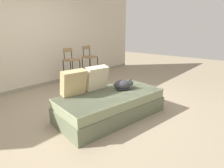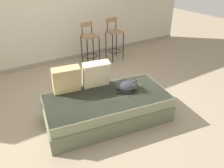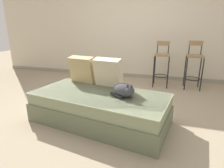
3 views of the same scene
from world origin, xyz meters
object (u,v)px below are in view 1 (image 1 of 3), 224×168
at_px(cat, 123,84).
at_px(bar_stool_by_doorway, 90,62).
at_px(couch, 111,105).
at_px(throw_pillow_corner, 73,83).
at_px(throw_pillow_middle, 96,78).
at_px(bar_stool_near_window, 71,65).

bearing_deg(cat, bar_stool_by_doorway, 62.08).
bearing_deg(bar_stool_by_doorway, couch, -125.22).
relative_size(throw_pillow_corner, throw_pillow_middle, 0.99).
bearing_deg(throw_pillow_middle, throw_pillow_corner, 170.28).
relative_size(cat, bar_stool_near_window, 0.40).
bearing_deg(throw_pillow_middle, bar_stool_by_doorway, 49.66).
xyz_separation_m(throw_pillow_middle, bar_stool_by_doorway, (1.40, 1.65, -0.08)).
xyz_separation_m(throw_pillow_corner, bar_stool_by_doorway, (1.86, 1.57, -0.07)).
relative_size(cat, bar_stool_by_doorway, 0.39).
bearing_deg(bar_stool_by_doorway, bar_stool_near_window, -179.99).
bearing_deg(throw_pillow_middle, couch, -92.10).
distance_m(couch, bar_stool_by_doorway, 2.47).
relative_size(throw_pillow_corner, cat, 1.11).
xyz_separation_m(bar_stool_near_window, bar_stool_by_doorway, (0.67, 0.00, -0.00)).
relative_size(couch, throw_pillow_middle, 4.44).
bearing_deg(bar_stool_near_window, cat, -101.15).
height_order(throw_pillow_corner, bar_stool_near_window, bar_stool_near_window).
xyz_separation_m(couch, bar_stool_near_window, (0.74, 2.00, 0.35)).
bearing_deg(throw_pillow_middle, cat, -47.18).
height_order(throw_pillow_middle, bar_stool_by_doorway, bar_stool_by_doorway).
distance_m(throw_pillow_corner, cat, 0.92).
distance_m(cat, bar_stool_near_window, 2.05).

